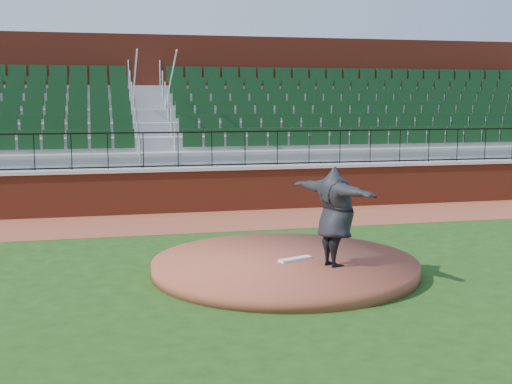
% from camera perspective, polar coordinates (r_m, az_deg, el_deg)
% --- Properties ---
extents(ground, '(90.00, 90.00, 0.00)m').
position_cam_1_polar(ground, '(12.96, 1.54, -6.59)').
color(ground, '#1B3F12').
rests_on(ground, ground).
extents(warning_track, '(34.00, 3.20, 0.01)m').
position_cam_1_polar(warning_track, '(18.12, -2.85, -2.41)').
color(warning_track, brown).
rests_on(warning_track, ground).
extents(field_wall, '(34.00, 0.35, 1.20)m').
position_cam_1_polar(field_wall, '(19.58, -3.72, 0.11)').
color(field_wall, maroon).
rests_on(field_wall, ground).
extents(wall_cap, '(34.00, 0.45, 0.10)m').
position_cam_1_polar(wall_cap, '(19.50, -3.73, 2.01)').
color(wall_cap, '#B7B7B7').
rests_on(wall_cap, field_wall).
extents(wall_railing, '(34.00, 0.05, 1.00)m').
position_cam_1_polar(wall_railing, '(19.45, -3.75, 3.62)').
color(wall_railing, black).
rests_on(wall_railing, wall_cap).
extents(seating_stands, '(34.00, 5.10, 4.60)m').
position_cam_1_polar(seating_stands, '(22.11, -4.95, 5.41)').
color(seating_stands, gray).
rests_on(seating_stands, ground).
extents(concourse_wall, '(34.00, 0.50, 5.50)m').
position_cam_1_polar(concourse_wall, '(24.87, -5.91, 6.71)').
color(concourse_wall, maroon).
rests_on(concourse_wall, ground).
extents(pitchers_mound, '(4.98, 4.98, 0.25)m').
position_cam_1_polar(pitchers_mound, '(12.73, 2.45, -6.28)').
color(pitchers_mound, brown).
rests_on(pitchers_mound, ground).
extents(pitching_rubber, '(0.70, 0.41, 0.05)m').
position_cam_1_polar(pitching_rubber, '(12.66, 3.34, -5.69)').
color(pitching_rubber, white).
rests_on(pitching_rubber, pitchers_mound).
extents(pitcher, '(1.33, 2.28, 1.80)m').
position_cam_1_polar(pitcher, '(12.13, 6.72, -2.09)').
color(pitcher, black).
rests_on(pitcher, pitchers_mound).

